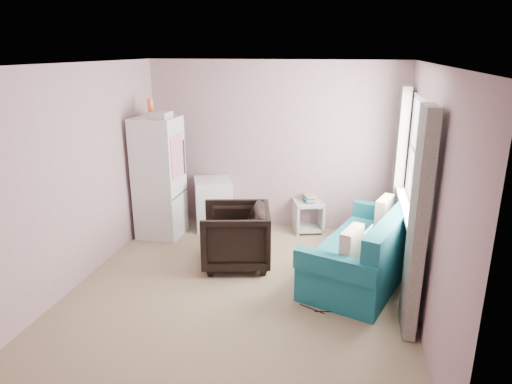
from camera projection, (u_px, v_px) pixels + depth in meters
room at (242, 186)px, 4.85m from camera, size 3.84×4.24×2.54m
armchair at (236, 233)px, 5.73m from camera, size 0.94×0.98×0.85m
fridge at (159, 177)px, 6.53m from camera, size 0.62×0.60×1.98m
washing_machine at (213, 203)px, 6.96m from camera, size 0.70×0.70×0.76m
side_table at (308, 214)px, 6.85m from camera, size 0.53×0.53×0.57m
sofa at (368, 253)px, 5.42m from camera, size 1.49×2.16×0.88m
window_dressing at (407, 190)px, 5.18m from camera, size 0.17×2.62×2.18m
floor_cables at (320, 310)px, 4.81m from camera, size 0.46×0.14×0.01m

